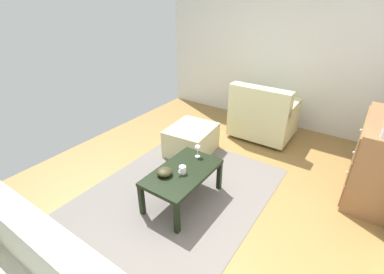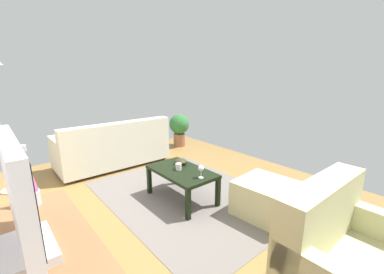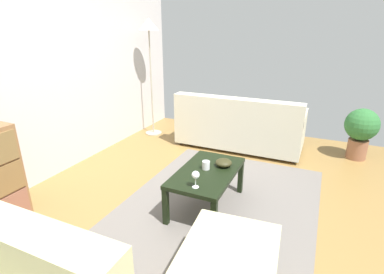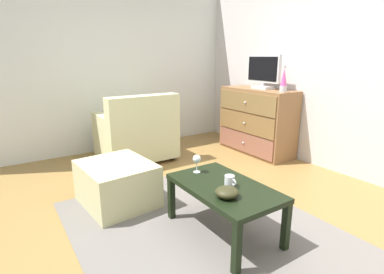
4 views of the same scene
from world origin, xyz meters
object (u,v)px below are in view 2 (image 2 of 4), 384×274
lava_lamp (28,180)px  mug (178,166)px  couch_large (114,148)px  armchair (352,271)px  bowl_decorative (181,162)px  wine_glass (201,169)px  potted_plant (179,127)px  tv (19,198)px  ottoman (269,199)px  coffee_table (182,174)px

lava_lamp → mug: (0.95, -1.68, -0.63)m
couch_large → armchair: 3.76m
bowl_decorative → armchair: (-2.17, 0.25, -0.09)m
wine_glass → potted_plant: size_ratio=0.22×
potted_plant → tv: bearing=135.9°
wine_glass → armchair: (-1.67, 0.17, -0.16)m
lava_lamp → armchair: size_ratio=0.35×
mug → armchair: armchair is taller
lava_lamp → bowl_decorative: (1.09, -1.82, -0.63)m
tv → mug: size_ratio=5.05×
potted_plant → armchair: bearing=158.1°
ottoman → coffee_table: bearing=29.5°
potted_plant → coffee_table: bearing=143.7°
lava_lamp → ottoman: (-0.03, -2.23, -0.88)m
tv → bowl_decorative: bearing=-51.3°
tv → ottoman: size_ratio=0.82×
lava_lamp → armchair: 2.03m
tv → ottoman: bearing=-80.3°
tv → wine_glass: size_ratio=3.67×
wine_glass → mug: size_ratio=1.38×
tv → potted_plant: 4.73m
wine_glass → armchair: bearing=174.3°
potted_plant → lava_lamp: bearing=132.7°
couch_large → potted_plant: (0.26, -1.64, 0.11)m
wine_glass → coffee_table: bearing=4.6°
potted_plant → mug: bearing=142.8°
wine_glass → couch_large: (2.09, 0.19, -0.20)m
tv → couch_large: 3.59m
bowl_decorative → armchair: 2.19m
bowl_decorative → lava_lamp: bearing=120.9°
couch_large → armchair: armchair is taller
tv → wine_glass: 2.15m
tv → potted_plant: tv is taller
wine_glass → mug: (0.37, 0.05, -0.07)m
wine_glass → bowl_decorative: (0.51, -0.09, -0.08)m
bowl_decorative → tv: bearing=128.7°
ottoman → couch_large: bearing=14.4°
tv → ottoman: 2.53m
mug → armchair: (-2.04, 0.11, -0.09)m
coffee_table → wine_glass: wine_glass is taller
lava_lamp → bowl_decorative: lava_lamp is taller
ottoman → armchair: bearing=147.6°
bowl_decorative → potted_plant: size_ratio=0.23×
lava_lamp → armchair: (-1.09, -1.56, -0.72)m
lava_lamp → coffee_table: size_ratio=0.36×
coffee_table → bowl_decorative: bearing=-34.3°
tv → lava_lamp: (0.42, -0.07, -0.09)m
coffee_table → mug: 0.10m
lava_lamp → ottoman: size_ratio=0.47×
armchair → ottoman: (1.06, -0.67, -0.16)m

